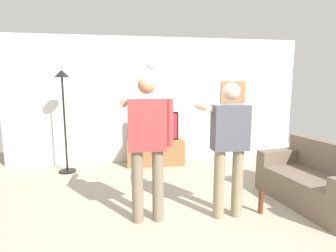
{
  "coord_description": "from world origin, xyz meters",
  "views": [
    {
      "loc": [
        -0.67,
        -2.93,
        1.71
      ],
      "look_at": [
        -0.02,
        1.2,
        1.05
      ],
      "focal_mm": 28.57,
      "sensor_mm": 36.0,
      "label": 1
    }
  ],
  "objects_px": {
    "framed_picture": "(233,92)",
    "person_standing_nearer_couch": "(229,142)",
    "wall_clock": "(153,62)",
    "person_standing_nearer_lamp": "(147,140)",
    "television": "(155,126)",
    "side_couch": "(317,182)",
    "floor_lamp": "(63,100)",
    "tv_stand": "(155,152)",
    "beverage_bottle": "(261,202)"
  },
  "relations": [
    {
      "from": "framed_picture",
      "to": "person_standing_nearer_couch",
      "type": "distance_m",
      "value": 2.99
    },
    {
      "from": "wall_clock",
      "to": "person_standing_nearer_couch",
      "type": "bearing_deg",
      "value": -76.02
    },
    {
      "from": "wall_clock",
      "to": "person_standing_nearer_lamp",
      "type": "bearing_deg",
      "value": -97.61
    },
    {
      "from": "television",
      "to": "side_couch",
      "type": "height_order",
      "value": "television"
    },
    {
      "from": "person_standing_nearer_lamp",
      "to": "floor_lamp",
      "type": "bearing_deg",
      "value": 123.57
    },
    {
      "from": "tv_stand",
      "to": "side_couch",
      "type": "distance_m",
      "value": 3.07
    },
    {
      "from": "tv_stand",
      "to": "person_standing_nearer_lamp",
      "type": "xyz_separation_m",
      "value": [
        -0.35,
        -2.36,
        0.78
      ]
    },
    {
      "from": "tv_stand",
      "to": "person_standing_nearer_lamp",
      "type": "relative_size",
      "value": 0.67
    },
    {
      "from": "television",
      "to": "person_standing_nearer_couch",
      "type": "xyz_separation_m",
      "value": [
        0.67,
        -2.46,
        0.17
      ]
    },
    {
      "from": "tv_stand",
      "to": "framed_picture",
      "type": "height_order",
      "value": "framed_picture"
    },
    {
      "from": "wall_clock",
      "to": "person_standing_nearer_lamp",
      "type": "distance_m",
      "value": 2.91
    },
    {
      "from": "wall_clock",
      "to": "beverage_bottle",
      "type": "xyz_separation_m",
      "value": [
        1.15,
        -2.7,
        -2.02
      ]
    },
    {
      "from": "framed_picture",
      "to": "tv_stand",
      "type": "bearing_deg",
      "value": -170.81
    },
    {
      "from": "television",
      "to": "person_standing_nearer_lamp",
      "type": "height_order",
      "value": "person_standing_nearer_lamp"
    },
    {
      "from": "tv_stand",
      "to": "beverage_bottle",
      "type": "distance_m",
      "value": 2.67
    },
    {
      "from": "floor_lamp",
      "to": "person_standing_nearer_couch",
      "type": "height_order",
      "value": "floor_lamp"
    },
    {
      "from": "television",
      "to": "side_couch",
      "type": "relative_size",
      "value": 0.61
    },
    {
      "from": "framed_picture",
      "to": "floor_lamp",
      "type": "distance_m",
      "value": 3.63
    },
    {
      "from": "person_standing_nearer_couch",
      "to": "side_couch",
      "type": "height_order",
      "value": "person_standing_nearer_couch"
    },
    {
      "from": "person_standing_nearer_couch",
      "to": "beverage_bottle",
      "type": "relative_size",
      "value": 4.68
    },
    {
      "from": "beverage_bottle",
      "to": "person_standing_nearer_couch",
      "type": "bearing_deg",
      "value": -179.69
    },
    {
      "from": "framed_picture",
      "to": "person_standing_nearer_lamp",
      "type": "bearing_deg",
      "value": -129.33
    },
    {
      "from": "wall_clock",
      "to": "person_standing_nearer_couch",
      "type": "distance_m",
      "value": 3.03
    },
    {
      "from": "wall_clock",
      "to": "person_standing_nearer_lamp",
      "type": "xyz_separation_m",
      "value": [
        -0.35,
        -2.65,
        -1.13
      ]
    },
    {
      "from": "floor_lamp",
      "to": "side_couch",
      "type": "bearing_deg",
      "value": -27.59
    },
    {
      "from": "television",
      "to": "tv_stand",
      "type": "bearing_deg",
      "value": -90.0
    },
    {
      "from": "beverage_bottle",
      "to": "tv_stand",
      "type": "bearing_deg",
      "value": 115.47
    },
    {
      "from": "tv_stand",
      "to": "person_standing_nearer_lamp",
      "type": "height_order",
      "value": "person_standing_nearer_lamp"
    },
    {
      "from": "wall_clock",
      "to": "side_couch",
      "type": "relative_size",
      "value": 0.16
    },
    {
      "from": "television",
      "to": "person_standing_nearer_couch",
      "type": "height_order",
      "value": "person_standing_nearer_couch"
    },
    {
      "from": "framed_picture",
      "to": "person_standing_nearer_couch",
      "type": "height_order",
      "value": "framed_picture"
    },
    {
      "from": "framed_picture",
      "to": "person_standing_nearer_lamp",
      "type": "xyz_separation_m",
      "value": [
        -2.18,
        -2.66,
        -0.49
      ]
    },
    {
      "from": "person_standing_nearer_lamp",
      "to": "person_standing_nearer_couch",
      "type": "height_order",
      "value": "person_standing_nearer_lamp"
    },
    {
      "from": "tv_stand",
      "to": "side_couch",
      "type": "bearing_deg",
      "value": -47.12
    },
    {
      "from": "television",
      "to": "framed_picture",
      "type": "relative_size",
      "value": 1.72
    },
    {
      "from": "framed_picture",
      "to": "beverage_bottle",
      "type": "distance_m",
      "value": 3.11
    },
    {
      "from": "television",
      "to": "beverage_bottle",
      "type": "xyz_separation_m",
      "value": [
        1.15,
        -2.46,
        -0.67
      ]
    },
    {
      "from": "wall_clock",
      "to": "floor_lamp",
      "type": "bearing_deg",
      "value": -163.42
    },
    {
      "from": "person_standing_nearer_couch",
      "to": "floor_lamp",
      "type": "bearing_deg",
      "value": 138.24
    },
    {
      "from": "tv_stand",
      "to": "wall_clock",
      "type": "relative_size",
      "value": 4.56
    },
    {
      "from": "person_standing_nearer_lamp",
      "to": "person_standing_nearer_couch",
      "type": "xyz_separation_m",
      "value": [
        1.03,
        -0.05,
        -0.05
      ]
    },
    {
      "from": "television",
      "to": "person_standing_nearer_couch",
      "type": "bearing_deg",
      "value": -74.7
    },
    {
      "from": "television",
      "to": "person_standing_nearer_lamp",
      "type": "distance_m",
      "value": 2.45
    },
    {
      "from": "tv_stand",
      "to": "person_standing_nearer_couch",
      "type": "distance_m",
      "value": 2.61
    },
    {
      "from": "person_standing_nearer_couch",
      "to": "wall_clock",
      "type": "bearing_deg",
      "value": 103.98
    },
    {
      "from": "beverage_bottle",
      "to": "wall_clock",
      "type": "bearing_deg",
      "value": 113.04
    },
    {
      "from": "person_standing_nearer_lamp",
      "to": "beverage_bottle",
      "type": "height_order",
      "value": "person_standing_nearer_lamp"
    },
    {
      "from": "tv_stand",
      "to": "person_standing_nearer_couch",
      "type": "xyz_separation_m",
      "value": [
        0.67,
        -2.41,
        0.73
      ]
    },
    {
      "from": "tv_stand",
      "to": "person_standing_nearer_lamp",
      "type": "bearing_deg",
      "value": -98.53
    },
    {
      "from": "tv_stand",
      "to": "television",
      "type": "distance_m",
      "value": 0.56
    }
  ]
}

